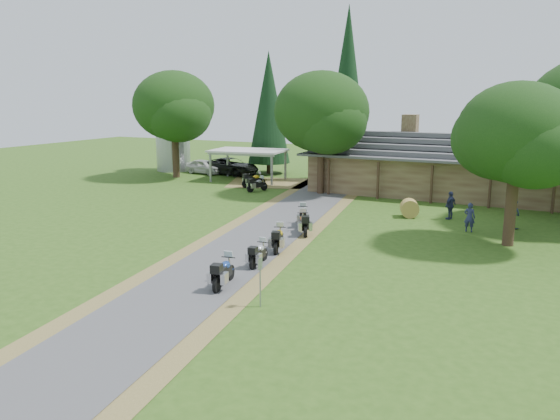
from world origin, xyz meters
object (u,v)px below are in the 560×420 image
at_px(motorcycle_carport_a, 254,179).
at_px(motorcycle_row_b, 259,253).
at_px(carport, 248,165).
at_px(car_dark_suv, 231,162).
at_px(lodge, 443,163).
at_px(motorcycle_carport_b, 257,184).
at_px(silo, 173,136).
at_px(motorcycle_row_a, 224,271).
at_px(hay_bale, 409,208).
at_px(motorcycle_row_e, 303,215).
at_px(motorcycle_row_c, 278,238).
at_px(car_white_sedan, 204,165).
at_px(motorcycle_row_d, 304,222).

bearing_deg(motorcycle_carport_a, motorcycle_row_b, -117.02).
bearing_deg(carport, car_dark_suv, 136.16).
xyz_separation_m(carport, motorcycle_carport_a, (2.21, -3.05, -0.75)).
bearing_deg(motorcycle_carport_a, lodge, -41.69).
bearing_deg(lodge, motorcycle_carport_b, -157.84).
bearing_deg(silo, motorcycle_carport_b, -28.04).
distance_m(silo, motorcycle_row_a, 36.69).
distance_m(motorcycle_row_b, hay_bale, 13.90).
xyz_separation_m(silo, car_dark_suv, (6.95, 0.01, -2.31)).
bearing_deg(carport, motorcycle_row_a, -69.65).
distance_m(motorcycle_row_e, motorcycle_carport_b, 12.40).
relative_size(lodge, car_dark_suv, 3.32).
xyz_separation_m(lodge, motorcycle_carport_b, (-13.81, -5.62, -1.83)).
bearing_deg(motorcycle_carport_b, lodge, -44.20).
bearing_deg(hay_bale, motorcycle_row_c, -111.46).
bearing_deg(car_white_sedan, motorcycle_carport_b, -115.00).
bearing_deg(lodge, carport, -177.18).
xyz_separation_m(lodge, motorcycle_row_b, (-4.35, -23.10, -1.85)).
relative_size(motorcycle_row_a, motorcycle_row_d, 0.98).
height_order(carport, car_dark_suv, carport).
relative_size(motorcycle_row_c, motorcycle_carport_a, 1.00).
relative_size(car_white_sedan, motorcycle_carport_a, 2.76).
bearing_deg(lodge, motorcycle_row_a, -99.27).
bearing_deg(silo, motorcycle_row_d, -39.06).
distance_m(silo, motorcycle_carport_a, 14.19).
bearing_deg(motorcycle_row_d, silo, 21.64).
bearing_deg(motorcycle_row_d, motorcycle_row_b, 154.64).
distance_m(lodge, carport, 17.34).
xyz_separation_m(silo, motorcycle_row_d, (22.97, -18.64, -2.86)).
bearing_deg(motorcycle_row_c, carport, 15.35).
bearing_deg(motorcycle_row_d, motorcycle_row_a, 153.66).
bearing_deg(hay_bale, carport, 152.16).
relative_size(car_dark_suv, motorcycle_carport_a, 3.26).
bearing_deg(carport, motorcycle_row_e, -57.24).
bearing_deg(motorcycle_row_b, motorcycle_row_e, 2.89).
relative_size(car_white_sedan, motorcycle_row_b, 3.10).
bearing_deg(car_dark_suv, motorcycle_row_a, -139.61).
height_order(lodge, motorcycle_row_d, lodge).
bearing_deg(motorcycle_row_b, motorcycle_row_d, -2.30).
bearing_deg(motorcycle_carport_a, hay_bale, -78.01).
relative_size(motorcycle_row_b, hay_bale, 1.51).
distance_m(carport, motorcycle_row_e, 18.31).
relative_size(lodge, car_white_sedan, 3.91).
bearing_deg(carport, lodge, -3.91).
relative_size(motorcycle_row_c, hay_bale, 1.69).
height_order(motorcycle_row_a, motorcycle_row_b, motorcycle_row_a).
height_order(lodge, car_white_sedan, lodge).
xyz_separation_m(car_white_sedan, motorcycle_row_d, (18.70, -18.01, -0.22)).
relative_size(car_white_sedan, motorcycle_carport_b, 3.00).
xyz_separation_m(motorcycle_carport_a, motorcycle_carport_b, (1.26, -1.72, -0.05)).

